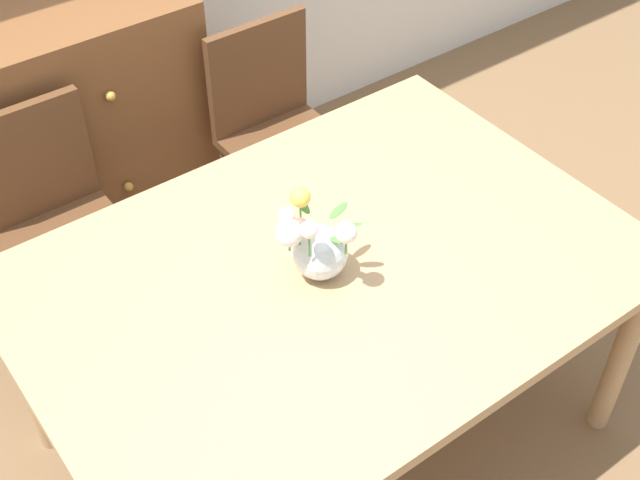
{
  "coord_description": "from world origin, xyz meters",
  "views": [
    {
      "loc": [
        -0.99,
        -1.31,
        2.41
      ],
      "look_at": [
        -0.03,
        -0.0,
        0.89
      ],
      "focal_mm": 47.87,
      "sensor_mm": 36.0,
      "label": 1
    }
  ],
  "objects_px": {
    "dining_table": "(329,288)",
    "chair_right": "(276,125)",
    "flower_vase": "(317,246)",
    "dresser": "(20,159)",
    "chair_left": "(53,218)"
  },
  "relations": [
    {
      "from": "chair_left",
      "to": "chair_right",
      "type": "relative_size",
      "value": 1.0
    },
    {
      "from": "chair_left",
      "to": "dresser",
      "type": "distance_m",
      "value": 0.4
    },
    {
      "from": "dining_table",
      "to": "chair_right",
      "type": "bearing_deg",
      "value": 64.2
    },
    {
      "from": "dining_table",
      "to": "dresser",
      "type": "distance_m",
      "value": 1.4
    },
    {
      "from": "dining_table",
      "to": "chair_right",
      "type": "relative_size",
      "value": 1.86
    },
    {
      "from": "dining_table",
      "to": "dresser",
      "type": "bearing_deg",
      "value": 107.15
    },
    {
      "from": "chair_left",
      "to": "dresser",
      "type": "bearing_deg",
      "value": -95.66
    },
    {
      "from": "chair_left",
      "to": "flower_vase",
      "type": "distance_m",
      "value": 1.08
    },
    {
      "from": "dining_table",
      "to": "chair_left",
      "type": "height_order",
      "value": "chair_left"
    },
    {
      "from": "dining_table",
      "to": "dresser",
      "type": "height_order",
      "value": "dresser"
    },
    {
      "from": "dining_table",
      "to": "flower_vase",
      "type": "distance_m",
      "value": 0.19
    },
    {
      "from": "flower_vase",
      "to": "chair_left",
      "type": "bearing_deg",
      "value": 113.73
    },
    {
      "from": "dining_table",
      "to": "chair_right",
      "type": "height_order",
      "value": "chair_right"
    },
    {
      "from": "chair_right",
      "to": "dresser",
      "type": "xyz_separation_m",
      "value": [
        -0.86,
        0.4,
        -0.02
      ]
    },
    {
      "from": "dresser",
      "to": "flower_vase",
      "type": "height_order",
      "value": "flower_vase"
    }
  ]
}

